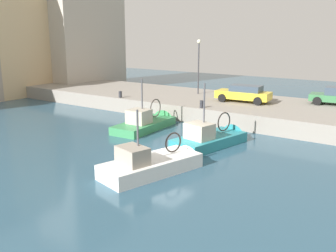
% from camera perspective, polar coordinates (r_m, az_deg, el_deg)
% --- Properties ---
extents(water_surface, '(80.00, 80.00, 0.00)m').
position_cam_1_polar(water_surface, '(21.19, -0.25, -4.16)').
color(water_surface, '#2D5166').
rests_on(water_surface, ground).
extents(quay_wall, '(9.00, 56.00, 1.20)m').
position_cam_1_polar(quay_wall, '(30.86, 12.16, 2.41)').
color(quay_wall, gray).
rests_on(quay_wall, ground).
extents(fishing_boat_white, '(6.10, 3.30, 4.10)m').
position_cam_1_polar(fishing_boat_white, '(18.51, -1.66, -6.52)').
color(fishing_boat_white, white).
rests_on(fishing_boat_white, ground).
extents(fishing_boat_teal, '(5.86, 3.14, 4.73)m').
position_cam_1_polar(fishing_boat_teal, '(23.02, 6.90, -2.44)').
color(fishing_boat_teal, teal).
rests_on(fishing_boat_teal, ground).
extents(fishing_boat_green, '(6.07, 2.39, 4.52)m').
position_cam_1_polar(fishing_boat_green, '(26.86, -3.04, 0.01)').
color(fishing_boat_green, '#388951').
rests_on(fishing_boat_green, ground).
extents(parked_car_yellow, '(2.13, 4.40, 1.35)m').
position_cam_1_polar(parked_car_yellow, '(30.73, 11.40, 4.86)').
color(parked_car_yellow, gold).
rests_on(parked_car_yellow, quay_wall).
extents(mooring_bollard_south, '(0.28, 0.28, 0.55)m').
position_cam_1_polar(mooring_bollard_south, '(27.90, 5.11, 3.30)').
color(mooring_bollard_south, '#2D2D33').
rests_on(mooring_bollard_south, quay_wall).
extents(mooring_bollard_mid, '(0.28, 0.28, 0.55)m').
position_cam_1_polar(mooring_bollard_mid, '(32.56, -7.22, 4.76)').
color(mooring_bollard_mid, '#2D2D33').
rests_on(mooring_bollard_mid, quay_wall).
extents(quay_streetlamp, '(0.36, 0.36, 4.83)m').
position_cam_1_polar(quay_streetlamp, '(34.22, 4.66, 10.28)').
color(quay_streetlamp, '#38383D').
rests_on(quay_streetlamp, quay_wall).
extents(waterfront_building_west_mid, '(9.90, 7.68, 20.15)m').
position_cam_1_polar(waterfront_building_west_mid, '(47.80, -14.07, 17.68)').
color(waterfront_building_west_mid, '#B2A899').
rests_on(waterfront_building_west_mid, ground).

